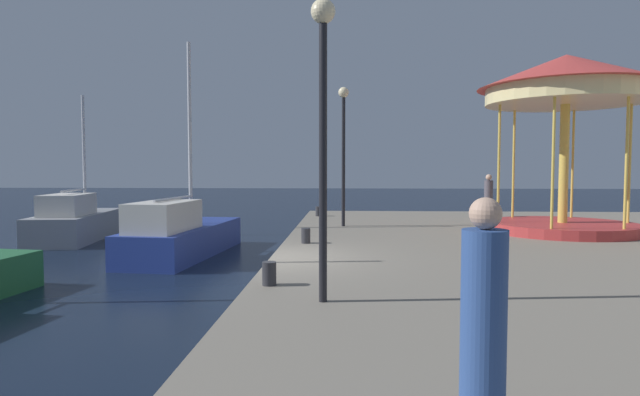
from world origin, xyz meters
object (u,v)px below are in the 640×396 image
Objects in this scene: lamp_post_near_edge at (323,97)px; lamp_post_mid_promenade at (344,133)px; person_near_carousel at (483,323)px; carousel at (566,99)px; bollard_north at (269,274)px; person_by_the_water at (488,198)px; sailboat_blue at (180,235)px; sailboat_grey at (75,222)px; bollard_center at (306,236)px; bollard_south at (318,211)px.

lamp_post_mid_promenade is at bearing 88.61° from lamp_post_near_edge.
carousel is at bearing 65.75° from person_near_carousel.
person_by_the_water is at bearing 60.37° from bollard_north.
sailboat_blue is at bearing 120.17° from lamp_post_near_edge.
sailboat_grey reaches higher than bollard_center.
bollard_south and bollard_center have the same top height.
bollard_north is 0.23× the size of person_by_the_water.
lamp_post_near_edge is 11.08× the size of bollard_north.
sailboat_blue reaches higher than person_by_the_water.
lamp_post_near_edge is 3.15m from bollard_north.
sailboat_grey is at bearing 146.04° from sailboat_blue.
person_by_the_water is (16.06, 1.30, 0.91)m from sailboat_grey.
sailboat_grey reaches higher than bollard_south.
bollard_south is (4.05, 5.49, 0.30)m from sailboat_blue.
lamp_post_mid_promenade reaches higher than person_near_carousel.
bollard_south is 1.00× the size of bollard_center.
bollard_center is at bearing -29.38° from sailboat_blue.
bollard_south is at bearing 147.28° from carousel.
bollard_center is at bearing 87.26° from bollard_north.
sailboat_blue is 12.62m from carousel.
carousel is 13.60× the size of bollard_center.
person_near_carousel is (11.48, -15.68, 0.93)m from sailboat_grey.
sailboat_grey is at bearing 148.00° from bollard_center.
sailboat_blue reaches higher than bollard_center.
person_near_carousel is at bearing -114.25° from carousel.
lamp_post_mid_promenade is at bearing 168.63° from carousel.
bollard_north is at bearing -135.89° from carousel.
lamp_post_mid_promenade is 5.20m from bollard_center.
carousel is at bearing 51.34° from lamp_post_near_edge.
sailboat_grey reaches higher than bollard_north.
lamp_post_mid_promenade is at bearing 82.46° from bollard_north.
lamp_post_mid_promenade is 4.85m from bollard_south.
carousel reaches higher than sailboat_grey.
bollard_south is (-0.80, 13.84, -2.82)m from lamp_post_near_edge.
carousel reaches higher than person_near_carousel.
lamp_post_mid_promenade is at bearing -152.07° from person_by_the_water.
bollard_north is (-8.00, -7.76, -3.90)m from carousel.
carousel is at bearing -10.21° from sailboat_grey.
sailboat_blue is 17.14× the size of bollard_center.
person_near_carousel is at bearing -77.98° from bollard_center.
carousel is (11.89, 0.45, 4.20)m from sailboat_blue.
sailboat_grey is 1.05× the size of carousel.
lamp_post_near_edge reaches higher than bollard_south.
lamp_post_mid_promenade reaches higher than lamp_post_near_edge.
lamp_post_near_edge is (10.11, -11.89, 3.11)m from sailboat_grey.
person_near_carousel reaches higher than bollard_north.
sailboat_blue reaches higher than bollard_south.
lamp_post_mid_promenade reaches higher than bollard_south.
carousel is at bearing -32.72° from bollard_south.
sailboat_blue is 8.28m from bollard_north.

